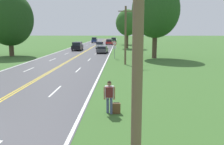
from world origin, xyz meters
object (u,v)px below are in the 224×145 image
at_px(tree_left_verge, 126,23).
at_px(car_dark_grey_hatchback_approaching, 102,49).
at_px(suitcase, 116,108).
at_px(car_dark_green_hatchback_horizon, 114,39).
at_px(hitchhiker_person, 109,94).
at_px(car_black_suv_mid_near, 77,46).
at_px(car_dark_blue_suv_distant, 94,40).
at_px(tree_mid_treeline, 156,10).
at_px(car_red_hatchback_receding, 109,42).
at_px(traffic_sign, 115,46).
at_px(tree_behind_sign, 9,19).
at_px(car_white_suv_mid_far, 100,45).
at_px(tree_right_cluster, 127,23).

relative_size(tree_left_verge, car_dark_grey_hatchback_approaching, 2.45).
height_order(suitcase, car_dark_green_hatchback_horizon, car_dark_green_hatchback_horizon).
distance_m(hitchhiker_person, car_dark_grey_hatchback_approaching, 32.98).
xyz_separation_m(tree_left_verge, car_dark_grey_hatchback_approaching, (-4.90, -28.89, -5.73)).
xyz_separation_m(hitchhiker_person, car_black_suv_mid_near, (-8.66, 38.98, -0.08)).
bearing_deg(suitcase, car_dark_green_hatchback_horizon, 0.90).
xyz_separation_m(car_dark_grey_hatchback_approaching, car_dark_blue_suv_distant, (-5.81, 39.56, 0.26)).
distance_m(tree_left_verge, car_dark_grey_hatchback_approaching, 29.85).
bearing_deg(car_black_suv_mid_near, car_dark_blue_suv_distant, -1.57).
bearing_deg(tree_mid_treeline, car_dark_blue_suv_distant, 106.82).
xyz_separation_m(hitchhiker_person, car_red_hatchback_receding, (-2.92, 60.94, -0.18)).
height_order(traffic_sign, car_dark_grey_hatchback_approaching, traffic_sign).
height_order(hitchhiker_person, tree_behind_sign, tree_behind_sign).
xyz_separation_m(tree_behind_sign, car_dark_grey_hatchback_approaching, (14.58, 5.79, -5.32)).
relative_size(car_dark_grey_hatchback_approaching, car_dark_green_hatchback_horizon, 0.99).
bearing_deg(car_white_suv_mid_far, tree_mid_treeline, 24.09).
bearing_deg(tree_left_verge, tree_mid_treeline, -84.35).
bearing_deg(tree_behind_sign, hitchhiker_person, -57.22).
relative_size(traffic_sign, tree_behind_sign, 0.25).
xyz_separation_m(tree_mid_treeline, car_dark_blue_suv_distant, (-14.36, 47.53, -6.12)).
bearing_deg(suitcase, traffic_sign, 0.88).
relative_size(tree_left_verge, tree_behind_sign, 0.95).
bearing_deg(tree_mid_treeline, car_white_suv_mid_far, 116.56).
distance_m(traffic_sign, car_red_hatchback_receding, 37.24).
bearing_deg(hitchhiker_person, tree_behind_sign, 31.97).
xyz_separation_m(tree_mid_treeline, tree_right_cluster, (-3.58, 20.50, -1.11)).
height_order(tree_left_verge, car_dark_green_hatchback_horizon, tree_left_verge).
xyz_separation_m(tree_left_verge, tree_mid_treeline, (3.65, -36.85, 0.65)).
height_order(tree_mid_treeline, car_red_hatchback_receding, tree_mid_treeline).
height_order(traffic_sign, car_white_suv_mid_far, traffic_sign).
bearing_deg(tree_left_verge, tree_right_cluster, -89.78).
relative_size(hitchhiker_person, tree_right_cluster, 0.19).
relative_size(traffic_sign, tree_mid_treeline, 0.23).
bearing_deg(tree_right_cluster, traffic_sign, -96.51).
height_order(tree_mid_treeline, car_black_suv_mid_near, tree_mid_treeline).
bearing_deg(hitchhiker_person, traffic_sign, 0.03).
height_order(hitchhiker_person, car_dark_blue_suv_distant, car_dark_blue_suv_distant).
relative_size(tree_right_cluster, car_dark_blue_suv_distant, 1.91).
height_order(suitcase, tree_right_cluster, tree_right_cluster).
height_order(tree_behind_sign, car_black_suv_mid_near, tree_behind_sign).
xyz_separation_m(car_white_suv_mid_far, car_dark_green_hatchback_horizon, (2.30, 36.65, -0.03)).
bearing_deg(traffic_sign, tree_right_cluster, 83.49).
bearing_deg(hitchhiker_person, tree_mid_treeline, -13.70).
relative_size(suitcase, car_dark_grey_hatchback_approaching, 0.14).
bearing_deg(car_dark_blue_suv_distant, tree_right_cluster, -159.91).
distance_m(suitcase, car_white_suv_mid_far, 45.29).
xyz_separation_m(tree_behind_sign, car_white_suv_mid_far, (13.03, 18.01, -5.19)).
xyz_separation_m(traffic_sign, car_black_suv_mid_near, (-8.30, 15.17, -0.98)).
height_order(suitcase, tree_mid_treeline, tree_mid_treeline).
xyz_separation_m(traffic_sign, car_white_suv_mid_far, (-4.05, 21.28, -1.09)).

